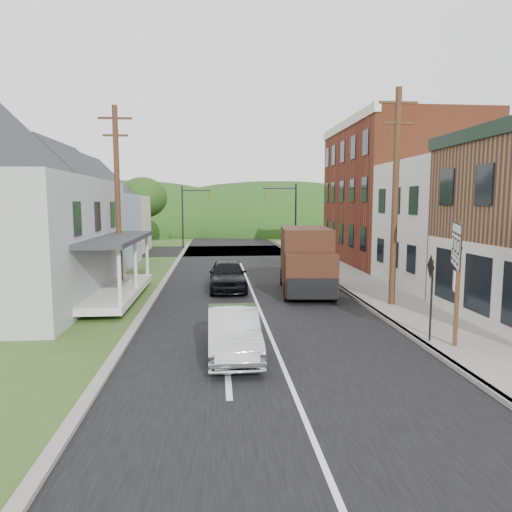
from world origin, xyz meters
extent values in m
plane|color=#2D4719|center=(0.00, 0.00, 0.00)|extent=(120.00, 120.00, 0.00)
cube|color=black|center=(0.00, 10.00, 0.00)|extent=(9.00, 90.00, 0.02)
cube|color=black|center=(0.00, 27.00, 0.00)|extent=(60.00, 9.00, 0.02)
cube|color=slate|center=(5.90, 8.00, 0.07)|extent=(2.80, 55.00, 0.15)
cube|color=slate|center=(4.55, 8.00, 0.07)|extent=(0.20, 55.00, 0.15)
cube|color=slate|center=(-4.65, 8.00, 0.06)|extent=(0.30, 55.00, 0.12)
cube|color=silver|center=(11.30, 7.50, 3.25)|extent=(8.00, 7.00, 6.50)
cube|color=brown|center=(11.30, 17.00, 5.00)|extent=(8.00, 12.00, 10.00)
cube|color=#8DA4C1|center=(-11.00, 17.00, 2.50)|extent=(7.00, 8.00, 5.00)
cube|color=beige|center=(-11.50, 26.00, 2.50)|extent=(7.00, 8.00, 5.00)
cylinder|color=#472D19|center=(5.60, 3.50, 4.50)|extent=(0.26, 0.26, 9.00)
cube|color=#472D19|center=(5.60, 3.50, 8.40)|extent=(1.60, 0.10, 0.10)
cube|color=#472D19|center=(5.60, 3.50, 7.60)|extent=(1.20, 0.10, 0.10)
cylinder|color=#472D19|center=(-6.50, 8.00, 4.50)|extent=(0.26, 0.26, 9.00)
cube|color=#472D19|center=(-6.50, 8.00, 8.40)|extent=(1.60, 0.10, 0.10)
cube|color=#472D19|center=(-6.50, 8.00, 7.60)|extent=(1.20, 0.10, 0.10)
cylinder|color=black|center=(5.00, 23.50, 3.00)|extent=(0.14, 0.14, 6.00)
cylinder|color=black|center=(3.60, 23.50, 5.60)|extent=(2.80, 0.10, 0.10)
imported|color=olive|center=(2.40, 23.50, 4.90)|extent=(0.16, 0.20, 1.00)
cylinder|color=black|center=(-5.00, 30.50, 3.00)|extent=(0.14, 0.14, 6.00)
cylinder|color=black|center=(-3.60, 30.50, 5.60)|extent=(2.80, 0.10, 0.10)
imported|color=olive|center=(-2.40, 30.50, 4.90)|extent=(0.16, 0.20, 1.00)
cylinder|color=#382616|center=(-9.00, 32.00, 1.96)|extent=(0.36, 0.36, 3.92)
ellipsoid|color=black|center=(-9.00, 32.00, 4.90)|extent=(4.80, 4.80, 4.08)
ellipsoid|color=black|center=(0.00, 55.00, 0.00)|extent=(90.00, 30.00, 16.00)
imported|color=silver|center=(-1.29, -2.03, 0.68)|extent=(1.50, 4.14, 1.36)
imported|color=black|center=(-1.19, 7.95, 0.77)|extent=(1.83, 4.53, 1.54)
cube|color=#33180E|center=(2.67, 7.46, 1.73)|extent=(2.70, 4.56, 2.87)
cube|color=#33180E|center=(2.41, 4.90, 1.24)|extent=(2.42, 1.80, 1.88)
cube|color=black|center=(2.43, 5.09, 2.03)|extent=(2.19, 1.39, 0.05)
cube|color=black|center=(2.33, 4.06, 0.74)|extent=(2.18, 0.37, 0.89)
cylinder|color=black|center=(1.39, 5.10, 0.45)|extent=(0.36, 0.91, 0.89)
cylinder|color=black|center=(3.45, 4.89, 0.45)|extent=(0.36, 0.91, 0.89)
cylinder|color=black|center=(1.79, 9.04, 0.45)|extent=(0.36, 0.91, 0.89)
cylinder|color=black|center=(3.85, 8.83, 0.45)|extent=(0.36, 0.91, 0.89)
cube|color=#472D19|center=(5.31, -2.16, 2.01)|extent=(0.15, 0.15, 3.72)
cube|color=black|center=(5.26, -2.14, 3.18)|extent=(0.87, 1.97, 0.08)
cube|color=white|center=(4.93, -2.81, 3.65)|extent=(0.25, 0.55, 0.23)
cube|color=white|center=(4.93, -2.81, 3.18)|extent=(0.27, 0.60, 0.58)
cube|color=white|center=(4.93, -2.81, 2.70)|extent=(0.25, 0.55, 0.30)
cube|color=white|center=(5.22, -2.12, 3.65)|extent=(0.25, 0.55, 0.23)
cube|color=white|center=(5.22, -2.12, 3.18)|extent=(0.27, 0.60, 0.58)
cube|color=white|center=(5.22, -2.12, 2.70)|extent=(0.25, 0.55, 0.30)
cube|color=white|center=(5.51, -1.44, 3.65)|extent=(0.25, 0.55, 0.23)
cube|color=white|center=(5.51, -1.44, 3.18)|extent=(0.27, 0.60, 0.58)
cube|color=white|center=(5.51, -1.44, 2.70)|extent=(0.25, 0.55, 0.30)
cube|color=white|center=(5.22, -2.12, 2.11)|extent=(0.21, 0.45, 0.58)
cylinder|color=black|center=(4.80, -1.61, 1.42)|extent=(0.07, 0.07, 2.53)
cube|color=black|center=(4.73, -1.61, 2.47)|extent=(0.14, 0.74, 0.75)
cube|color=#FFB00D|center=(4.75, -1.61, 2.47)|extent=(0.14, 0.66, 0.67)
camera|label=1|loc=(-1.77, -14.80, 4.40)|focal=32.00mm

